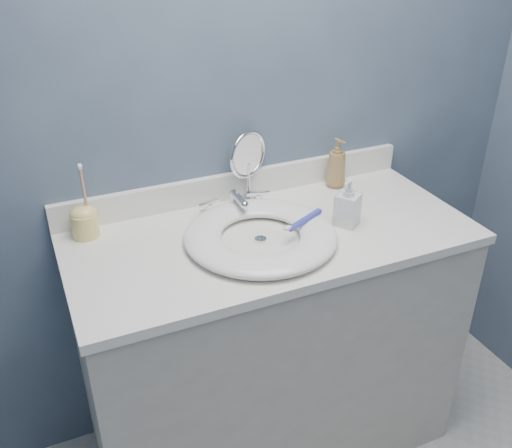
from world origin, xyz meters
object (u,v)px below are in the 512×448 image
makeup_mirror (248,162)px  soap_bottle_clear (348,202)px  toothbrush_holder (84,220)px  soap_bottle_amber (337,163)px

makeup_mirror → soap_bottle_clear: makeup_mirror is taller
makeup_mirror → toothbrush_holder: 0.54m
soap_bottle_clear → toothbrush_holder: toothbrush_holder is taller
makeup_mirror → soap_bottle_amber: (0.32, -0.03, -0.04)m
soap_bottle_clear → makeup_mirror: bearing=-179.6°
soap_bottle_amber → soap_bottle_clear: 0.27m
makeup_mirror → toothbrush_holder: bearing=159.9°
makeup_mirror → soap_bottle_amber: makeup_mirror is taller
soap_bottle_clear → toothbrush_holder: bearing=-144.7°
toothbrush_holder → makeup_mirror: bearing=3.5°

